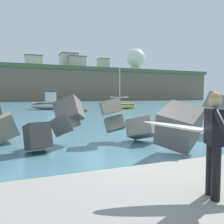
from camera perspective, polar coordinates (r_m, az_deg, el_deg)
The scene contains 13 objects.
ground_plane at distance 7.86m, azimuth 1.48°, elevation -10.47°, with size 400.00×400.00×0.00m, color #42707F.
walkway_path at distance 4.67m, azimuth 23.28°, elevation -19.61°, with size 48.00×4.40×0.24m, color gray.
breakwater_jetty at distance 9.07m, azimuth -13.63°, elevation -2.56°, with size 28.50×6.93×2.79m.
surfer_with_board at distance 4.46m, azimuth 22.03°, elevation -5.15°, with size 2.05×1.51×1.78m.
boat_near_left at distance 34.57m, azimuth 2.33°, elevation 1.49°, with size 5.67×2.91×5.85m.
boat_near_centre at distance 34.52m, azimuth -14.71°, elevation 1.88°, with size 5.04×2.74×2.49m.
mooring_buoy_inner at distance 28.56m, azimuth -6.24°, elevation 0.48°, with size 0.44×0.44×0.44m.
headland_bluff at distance 98.69m, azimuth -6.77°, elevation 6.22°, with size 96.32×33.27×11.61m.
radar_dome at distance 108.86m, azimuth 5.61°, elevation 12.25°, with size 8.13×8.13×10.60m.
station_building_west at distance 91.54m, azimuth -8.38°, elevation 11.43°, with size 6.49×5.30×4.49m.
station_building_central at distance 104.01m, azimuth -2.08°, elevation 10.90°, with size 4.25×5.14×5.68m.
station_building_east at distance 94.65m, azimuth -10.18°, elevation 11.59°, with size 6.31×7.44×5.86m.
station_building_annex at distance 91.68m, azimuth -18.01°, elevation 11.22°, with size 6.03×4.97×4.34m.
Camera 1 is at (-3.11, -6.95, 1.97)m, focal length 38.79 mm.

